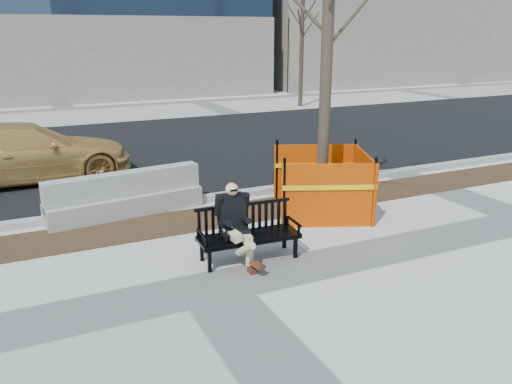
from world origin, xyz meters
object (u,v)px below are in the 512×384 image
bench (249,259)px  sedan (30,181)px  seated_man (235,260)px  tree_fence (321,212)px  jersey_barrier_left (127,215)px

bench → sedan: bearing=118.3°
bench → seated_man: bearing=168.9°
sedan → bench: bearing=-157.3°
tree_fence → sedan: (-4.93, 4.73, 0.00)m
seated_man → jersey_barrier_left: 2.96m
bench → sedan: 6.72m
sedan → seated_man: bearing=-158.8°
seated_man → bench: bearing=-11.1°
seated_man → sedan: 6.59m
tree_fence → jersey_barrier_left: bearing=157.1°
bench → seated_man: (-0.21, 0.06, 0.00)m
sedan → jersey_barrier_left: 3.63m
seated_man → sedan: size_ratio=0.26×
jersey_barrier_left → tree_fence: bearing=-30.1°
bench → jersey_barrier_left: size_ratio=0.54×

